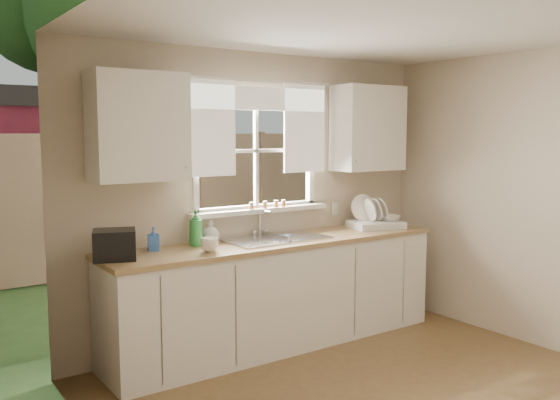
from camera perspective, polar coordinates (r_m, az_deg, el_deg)
room_walls at (r=3.67m, az=15.51°, el=-2.66°), size 3.62×4.02×2.50m
ceiling at (r=3.73m, az=15.31°, el=16.98°), size 3.60×4.00×0.02m
window at (r=5.20m, az=-2.21°, el=2.94°), size 1.38×0.16×1.06m
curtains at (r=5.15m, az=-1.92°, el=7.89°), size 1.50×0.03×0.81m
base_cabinets at (r=5.11m, az=-0.19°, el=-9.09°), size 3.00×0.62×0.87m
countertop at (r=5.01m, az=-0.20°, el=-4.07°), size 3.04×0.65×0.04m
upper_cabinet_left at (r=4.51m, az=-13.49°, el=6.86°), size 0.70×0.33×0.80m
upper_cabinet_right at (r=5.76m, az=8.48°, el=6.84°), size 0.70×0.33×0.80m
wall_outlet at (r=5.75m, az=5.30°, el=-0.82°), size 0.08×0.01×0.12m
sill_jars at (r=5.22m, az=-1.05°, el=-0.41°), size 0.38×0.04×0.06m
backyard at (r=11.42m, az=-17.86°, el=14.47°), size 20.00×10.00×6.13m
sink at (r=5.04m, az=-0.40°, el=-4.59°), size 0.88×0.52×0.40m
dish_rack at (r=5.71m, az=9.11°, el=-2.00°), size 0.54×0.46×0.31m
bowl at (r=5.76m, az=10.42°, el=-1.70°), size 0.23×0.23×0.05m
soap_bottle_a at (r=4.76m, az=-8.10°, el=-2.67°), size 0.15×0.15×0.29m
soap_bottle_b at (r=4.63m, az=-12.10°, el=-3.67°), size 0.10×0.10×0.18m
soap_bottle_c at (r=4.88m, az=-6.68°, el=-3.05°), size 0.17×0.17×0.18m
saucer at (r=4.37m, az=-15.52°, el=-5.50°), size 0.16×0.16×0.01m
cup at (r=4.51m, az=-6.77°, el=-4.32°), size 0.15×0.15×0.11m
black_appliance at (r=4.37m, az=-15.64°, el=-4.16°), size 0.36×0.34×0.21m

